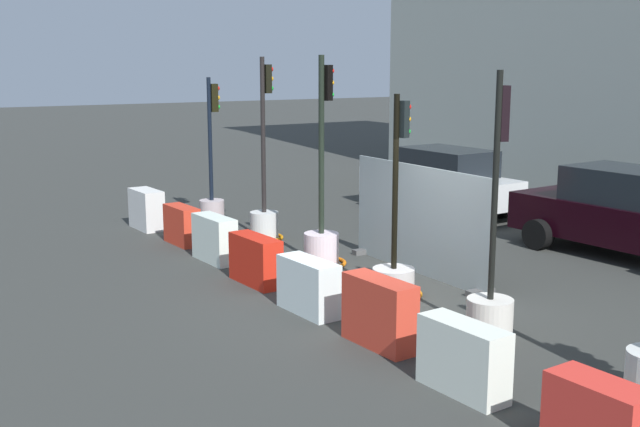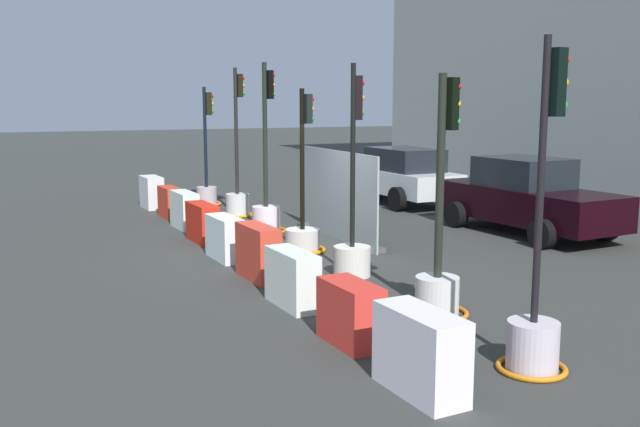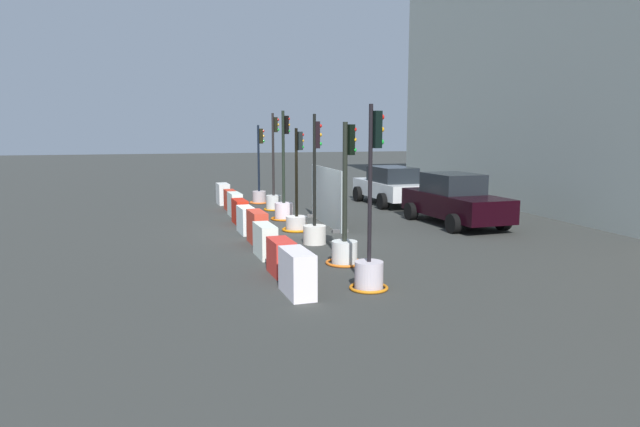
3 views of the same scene
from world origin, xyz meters
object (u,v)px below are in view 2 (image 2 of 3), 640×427
(construction_barrier_2, at_px, (185,210))
(construction_barrier_6, at_px, (292,279))
(car_white_van, at_px, (400,175))
(construction_barrier_4, at_px, (225,238))
(traffic_light_5, at_px, (438,273))
(construction_barrier_3, at_px, (202,223))
(traffic_light_1, at_px, (238,192))
(construction_barrier_0, at_px, (152,192))
(construction_barrier_5, at_px, (258,253))
(traffic_light_6, at_px, (535,316))
(construction_barrier_1, at_px, (170,202))
(construction_barrier_7, at_px, (351,314))
(traffic_light_4, at_px, (353,241))
(traffic_light_2, at_px, (266,208))
(traffic_light_0, at_px, (207,185))
(construction_barrier_8, at_px, (420,353))
(traffic_light_3, at_px, (303,230))
(car_black_sedan, at_px, (526,197))

(construction_barrier_2, xyz_separation_m, construction_barrier_6, (6.91, -0.06, -0.02))
(car_white_van, bearing_deg, construction_barrier_4, -53.22)
(traffic_light_5, height_order, construction_barrier_3, traffic_light_5)
(traffic_light_1, bearing_deg, construction_barrier_2, -54.49)
(construction_barrier_0, xyz_separation_m, construction_barrier_5, (8.70, 0.11, 0.01))
(traffic_light_1, xyz_separation_m, traffic_light_6, (11.49, -0.21, 0.00))
(traffic_light_1, bearing_deg, car_white_van, 93.49)
(traffic_light_5, xyz_separation_m, car_white_van, (-9.63, 5.04, 0.22))
(traffic_light_6, xyz_separation_m, construction_barrier_1, (-11.96, -1.45, -0.23))
(construction_barrier_5, xyz_separation_m, construction_barrier_7, (3.49, -0.01, -0.07))
(traffic_light_4, xyz_separation_m, construction_barrier_4, (-2.12, -1.61, -0.20))
(traffic_light_2, relative_size, construction_barrier_6, 3.33)
(traffic_light_1, relative_size, construction_barrier_5, 3.27)
(traffic_light_0, bearing_deg, construction_barrier_8, -6.07)
(construction_barrier_0, distance_m, construction_barrier_7, 12.18)
(traffic_light_1, bearing_deg, traffic_light_5, -0.19)
(traffic_light_3, height_order, construction_barrier_6, traffic_light_3)
(construction_barrier_2, xyz_separation_m, construction_barrier_4, (3.54, -0.07, -0.02))
(construction_barrier_8, bearing_deg, car_black_sedan, 133.73)
(car_black_sedan, bearing_deg, traffic_light_4, -70.19)
(construction_barrier_1, xyz_separation_m, construction_barrier_4, (5.20, -0.08, 0.01))
(construction_barrier_4, distance_m, construction_barrier_5, 1.68)
(traffic_light_4, distance_m, construction_barrier_7, 3.43)
(construction_barrier_8, bearing_deg, traffic_light_6, 90.88)
(traffic_light_2, distance_m, car_black_sedan, 5.85)
(construction_barrier_8, bearing_deg, construction_barrier_1, 179.87)
(traffic_light_3, bearing_deg, construction_barrier_6, -24.95)
(construction_barrier_5, bearing_deg, car_white_van, 135.23)
(construction_barrier_7, relative_size, car_white_van, 0.23)
(construction_barrier_0, bearing_deg, traffic_light_2, 19.59)
(traffic_light_3, relative_size, construction_barrier_1, 3.10)
(traffic_light_2, bearing_deg, construction_barrier_3, -72.44)
(traffic_light_0, xyz_separation_m, traffic_light_3, (6.90, 0.08, -0.14))
(construction_barrier_1, bearing_deg, traffic_light_1, 74.17)
(traffic_light_0, xyz_separation_m, car_black_sedan, (7.13, 5.41, 0.25))
(traffic_light_4, xyz_separation_m, traffic_light_6, (4.64, -0.09, 0.02))
(construction_barrier_0, relative_size, car_white_van, 0.24)
(construction_barrier_6, bearing_deg, traffic_light_5, 54.25)
(construction_barrier_4, bearing_deg, construction_barrier_7, 0.68)
(traffic_light_3, xyz_separation_m, construction_barrier_3, (-1.77, -1.56, -0.02))
(construction_barrier_6, bearing_deg, construction_barrier_1, 179.57)
(car_black_sedan, bearing_deg, construction_barrier_8, -46.27)
(traffic_light_4, bearing_deg, traffic_light_1, 179.01)
(traffic_light_0, height_order, construction_barrier_4, traffic_light_0)
(construction_barrier_7, bearing_deg, car_black_sedan, 125.88)
(traffic_light_0, relative_size, construction_barrier_7, 3.36)
(traffic_light_1, relative_size, construction_barrier_2, 3.29)
(construction_barrier_0, distance_m, construction_barrier_4, 7.02)
(construction_barrier_5, xyz_separation_m, car_white_van, (-6.72, 6.66, 0.36))
(construction_barrier_0, relative_size, construction_barrier_2, 0.91)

